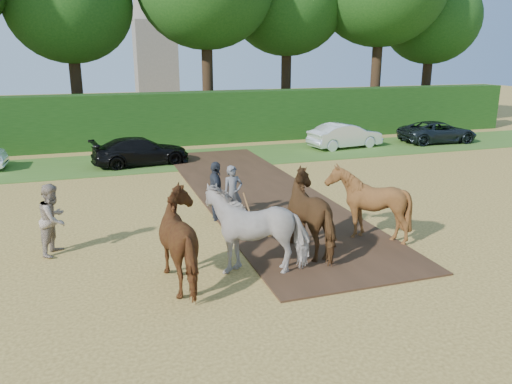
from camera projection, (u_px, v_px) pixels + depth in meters
name	position (u px, v px, depth m)	size (l,w,h in m)	color
ground	(287.00, 271.00, 12.38)	(120.00, 120.00, 0.00)	gold
earth_strip	(256.00, 192.00, 19.23)	(4.50, 17.00, 0.05)	#472D1C
grass_verge	(185.00, 159.00, 25.18)	(50.00, 5.00, 0.03)	#38601E
hedgerow	(170.00, 119.00, 28.89)	(46.00, 1.60, 3.00)	#14380F
spectator_near	(54.00, 219.00, 13.24)	(0.94, 0.73, 1.93)	#C5B39B
spectator_far	(216.00, 191.00, 15.92)	(1.12, 0.47, 1.92)	#262B33
plough_team	(286.00, 219.00, 12.91)	(7.18, 5.65, 2.16)	brown
parked_cars	(171.00, 147.00, 24.80)	(36.07, 3.13, 1.48)	silver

